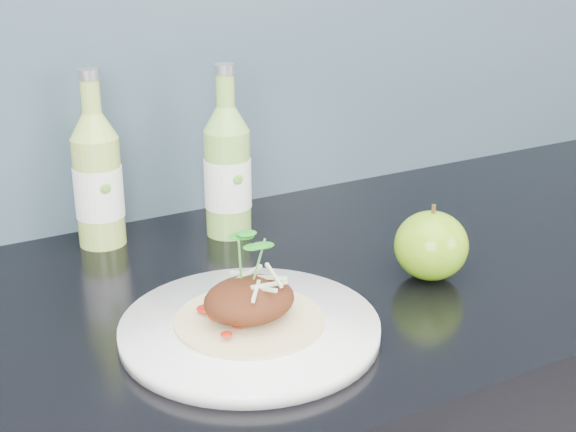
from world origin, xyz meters
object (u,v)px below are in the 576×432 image
Objects in this scene: green_apple at (431,246)px; cider_bottle_left at (98,180)px; cider_bottle_right at (228,172)px; dinner_plate at (250,329)px.

cider_bottle_left is (-0.31, 0.30, 0.05)m from green_apple.
dinner_plate is at bearing -132.41° from cider_bottle_right.
cider_bottle_right is at bearing 68.77° from dinner_plate.
cider_bottle_left is 1.00× the size of cider_bottle_right.
green_apple is at bearing -80.33° from cider_bottle_right.
cider_bottle_right is (-0.15, 0.25, 0.05)m from green_apple.
dinner_plate is at bearing -101.98° from cider_bottle_left.
dinner_plate is 1.50× the size of cider_bottle_left.
cider_bottle_left is at bearing 136.10° from green_apple.
cider_bottle_right is (0.16, -0.05, 0.00)m from cider_bottle_left.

